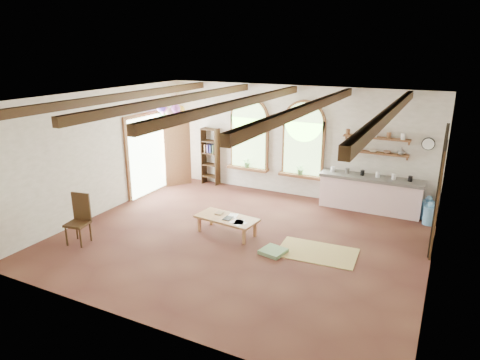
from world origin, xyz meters
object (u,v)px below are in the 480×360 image
Objects in this scene: coffee_table at (227,219)px; side_chair at (79,229)px; kitchen_counter at (370,193)px; balloon_cluster at (171,114)px.

side_chair is at bearing -145.10° from coffee_table.
kitchen_counter is at bearing 42.49° from side_chair.
kitchen_counter is at bearing 8.98° from balloon_cluster.
balloon_cluster is at bearing 93.90° from side_chair.
kitchen_counter is 7.37m from side_chair.
kitchen_counter is at bearing 48.67° from coffee_table.
balloon_cluster reaches higher than coffee_table.
side_chair is 4.55m from balloon_cluster.
balloon_cluster is (-5.71, -0.90, 1.86)m from kitchen_counter.
balloon_cluster is at bearing 144.21° from coffee_table.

